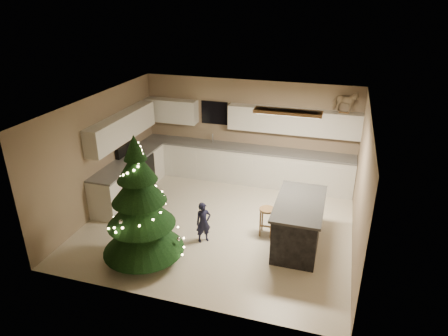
{
  "coord_description": "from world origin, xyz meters",
  "views": [
    {
      "loc": [
        2.24,
        -7.04,
        4.58
      ],
      "look_at": [
        0.0,
        0.35,
        1.15
      ],
      "focal_mm": 32.0,
      "sensor_mm": 36.0,
      "label": 1
    }
  ],
  "objects": [
    {
      "name": "ground_plane",
      "position": [
        0.0,
        0.0,
        0.0
      ],
      "size": [
        5.5,
        5.5,
        0.0
      ],
      "primitive_type": "plane",
      "color": "beige"
    },
    {
      "name": "room_shell",
      "position": [
        0.02,
        0.0,
        1.75
      ],
      "size": [
        5.52,
        5.02,
        2.61
      ],
      "color": "gray",
      "rests_on": "ground_plane"
    },
    {
      "name": "cabinetry",
      "position": [
        -0.91,
        1.65,
        0.76
      ],
      "size": [
        5.5,
        3.2,
        2.0
      ],
      "color": "silver",
      "rests_on": "ground_plane"
    },
    {
      "name": "island",
      "position": [
        1.7,
        -0.31,
        0.48
      ],
      "size": [
        0.9,
        1.7,
        0.95
      ],
      "color": "black",
      "rests_on": "ground_plane"
    },
    {
      "name": "bar_stool",
      "position": [
        1.05,
        -0.13,
        0.45
      ],
      "size": [
        0.31,
        0.31,
        0.6
      ],
      "rotation": [
        0.0,
        0.0,
        0.29
      ],
      "color": "olive",
      "rests_on": "ground_plane"
    },
    {
      "name": "christmas_tree",
      "position": [
        -0.95,
        -1.6,
        1.01
      ],
      "size": [
        1.53,
        1.48,
        2.45
      ],
      "rotation": [
        0.0,
        0.0,
        -0.0
      ],
      "color": "#3F2816",
      "rests_on": "ground_plane"
    },
    {
      "name": "toddler",
      "position": [
        -0.1,
        -0.72,
        0.42
      ],
      "size": [
        0.37,
        0.35,
        0.84
      ],
      "primitive_type": "imported",
      "rotation": [
        0.0,
        0.0,
        0.68
      ],
      "color": "black",
      "rests_on": "ground_plane"
    },
    {
      "name": "rocking_horse",
      "position": [
        2.3,
        2.33,
        2.26
      ],
      "size": [
        0.61,
        0.33,
        0.51
      ],
      "rotation": [
        0.0,
        0.0,
        1.45
      ],
      "color": "olive",
      "rests_on": "cabinetry"
    }
  ]
}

